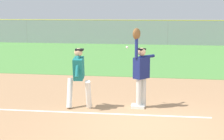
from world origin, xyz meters
name	(u,v)px	position (x,y,z in m)	size (l,w,h in m)	color
ground_plane	(146,124)	(0.00, 0.00, 0.00)	(70.99, 70.99, 0.00)	tan
outfield_grass	(164,56)	(0.00, 14.16, 0.01)	(48.78, 15.48, 0.01)	#549342
first_base	(138,106)	(-0.36, 1.56, 0.04)	(0.38, 0.38, 0.08)	white
fielder	(141,69)	(-0.29, 1.56, 1.12)	(0.62, 0.79, 2.28)	silver
runner	(79,74)	(-2.00, 1.17, 1.00)	(0.77, 0.85, 1.72)	white
baseball	(127,47)	(-0.72, 1.77, 1.71)	(0.07, 0.07, 0.07)	white
outfield_fence	(168,32)	(0.00, 21.90, 1.02)	(48.86, 0.08, 2.05)	#93999E
parked_car_tan	(58,33)	(-10.60, 25.78, 0.67)	(4.59, 2.50, 1.25)	tan
parked_car_blue	(115,33)	(-5.05, 25.93, 0.67)	(4.59, 2.50, 1.25)	#23389E
parked_car_silver	(162,34)	(-0.57, 25.00, 0.67)	(4.58, 2.48, 1.25)	#B7B7BC
parked_car_white	(222,35)	(4.73, 25.30, 0.67)	(4.44, 2.19, 1.25)	white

